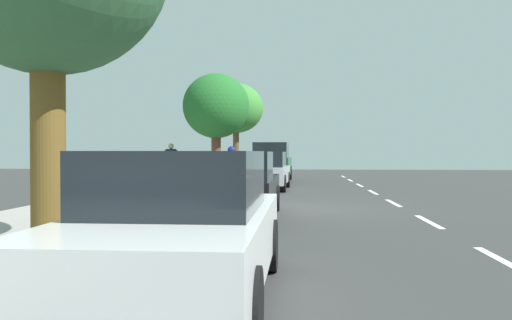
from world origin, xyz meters
TOP-DOWN VIEW (x-y plane):
  - ground at (0.00, 0.00)m, footprint 63.45×63.45m
  - sidewalk at (4.33, 0.00)m, footprint 4.29×39.66m
  - curb_edge at (2.10, 0.00)m, footprint 0.16×39.66m
  - lane_stripe_centre at (-3.10, 0.17)m, footprint 0.14×40.00m
  - lane_stripe_bike_edge at (0.63, 0.00)m, footprint 0.12×39.66m
  - parked_suv_green_nearest at (1.04, -13.37)m, footprint 2.06×4.74m
  - parked_sedan_silver_second at (1.01, -7.21)m, footprint 1.98×4.47m
  - parked_sedan_black_mid at (1.12, 1.79)m, footprint 1.88×4.42m
  - parked_sedan_white_far at (0.92, 8.66)m, footprint 1.86×4.41m
  - bicycle_at_curb at (1.64, -2.46)m, footprint 1.71×0.63m
  - cyclist_with_backpack at (1.86, -2.91)m, footprint 0.43×0.62m
  - street_tree_near_cyclist at (3.16, -15.70)m, footprint 3.07×3.07m
  - street_tree_mid_block at (3.16, -8.32)m, footprint 2.82×2.82m
  - pedestrian_on_phone at (5.20, -8.69)m, footprint 0.60×0.33m
  - fire_hydrant at (2.53, -7.43)m, footprint 0.22×0.22m

SIDE VIEW (x-z plane):
  - ground at x=0.00m, z-range 0.00..0.00m
  - lane_stripe_centre at x=-3.10m, z-range 0.00..0.01m
  - lane_stripe_bike_edge at x=0.63m, z-range 0.00..0.01m
  - sidewalk at x=4.33m, z-range 0.00..0.17m
  - curb_edge at x=2.10m, z-range 0.00..0.17m
  - bicycle_at_curb at x=1.64m, z-range -0.01..0.79m
  - fire_hydrant at x=2.53m, z-range 0.17..1.01m
  - parked_sedan_silver_second at x=1.01m, z-range -0.01..1.51m
  - parked_sedan_black_mid at x=1.12m, z-range -0.01..1.51m
  - parked_sedan_white_far at x=0.92m, z-range -0.01..1.51m
  - parked_suv_green_nearest at x=1.04m, z-range 0.03..2.02m
  - cyclist_with_backpack at x=1.86m, z-range 0.18..1.89m
  - pedestrian_on_phone at x=5.20m, z-range 0.28..2.01m
  - street_tree_mid_block at x=3.16m, z-range 1.09..5.77m
  - street_tree_near_cyclist at x=3.16m, z-range 1.34..6.56m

